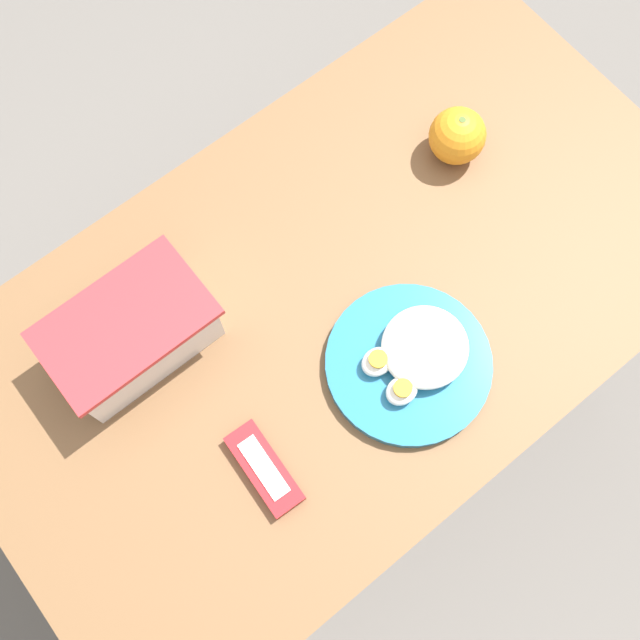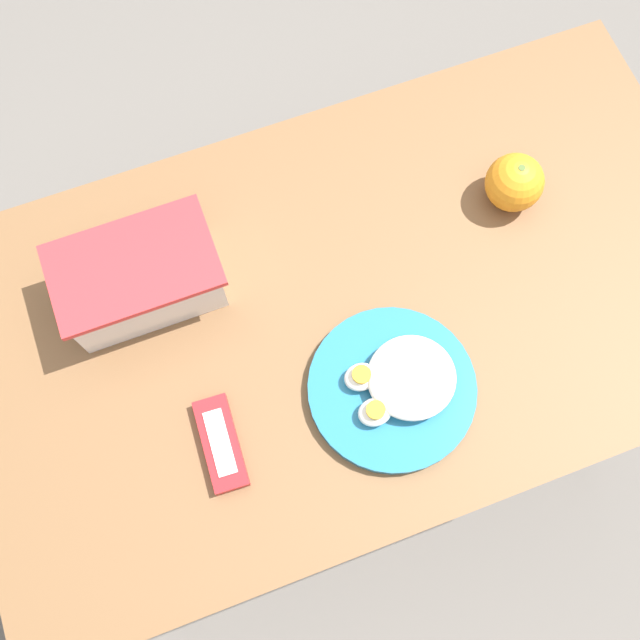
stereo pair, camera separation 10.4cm
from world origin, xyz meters
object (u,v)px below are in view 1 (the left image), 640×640
object	(u,v)px
orange_fruit	(457,136)
candy_bar	(264,469)
food_container	(133,335)
rice_plate	(413,359)

from	to	relation	value
orange_fruit	candy_bar	xyz separation A→B (m)	(-0.52, -0.21, -0.03)
orange_fruit	candy_bar	distance (m)	0.56
food_container	rice_plate	distance (m)	0.38
orange_fruit	rice_plate	world-z (taller)	orange_fruit
orange_fruit	rice_plate	size ratio (longest dim) A/B	0.37
food_container	candy_bar	size ratio (longest dim) A/B	1.72
food_container	orange_fruit	size ratio (longest dim) A/B	2.60
orange_fruit	candy_bar	bearing A→B (deg)	-158.45
rice_plate	food_container	bearing A→B (deg)	137.43
food_container	orange_fruit	distance (m)	0.56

